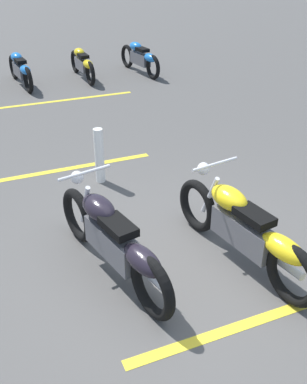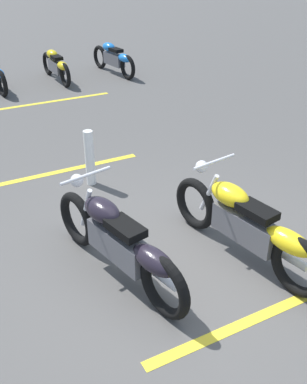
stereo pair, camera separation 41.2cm
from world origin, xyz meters
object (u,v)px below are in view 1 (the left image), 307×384
Objects in this scene: motorcycle_row_left at (83,63)px; motorcycle_dark_foreground at (113,240)px; motorcycle_row_far_left at (141,58)px; motorcycle_row_center at (20,69)px; motorcycle_bright_foreground at (244,229)px; bollard_post at (99,156)px.

motorcycle_dark_foreground is at bearing 165.89° from motorcycle_row_left.
motorcycle_row_far_left is 3.19m from motorcycle_row_center.
motorcycle_row_center reaches higher than motorcycle_row_left.
motorcycle_bright_foreground is at bearing -116.92° from motorcycle_dark_foreground.
motorcycle_dark_foreground is 7.87m from motorcycle_row_center.
motorcycle_row_far_left is (8.16, -2.22, -0.03)m from motorcycle_bright_foreground.
motorcycle_dark_foreground is 8.10m from motorcycle_row_left.
motorcycle_dark_foreground reaches higher than bollard_post.
motorcycle_row_left is 1.59m from motorcycle_row_center.
motorcycle_bright_foreground is 1.05× the size of motorcycle_row_far_left.
motorcycle_row_far_left is at bearing -22.75° from motorcycle_bright_foreground.
motorcycle_bright_foreground is 1.42m from motorcycle_dark_foreground.
motorcycle_row_far_left is (7.76, -3.58, -0.03)m from motorcycle_dark_foreground.
motorcycle_row_far_left is 2.51× the size of bollard_post.
bollard_post is at bearing 166.01° from motorcycle_row_left.
motorcycle_dark_foreground is at bearing 66.14° from motorcycle_bright_foreground.
motorcycle_bright_foreground reaches higher than motorcycle_row_far_left.
motorcycle_dark_foreground is at bearing 165.50° from bollard_post.
motorcycle_row_far_left is at bearing -92.96° from motorcycle_row_left.
motorcycle_row_far_left reaches higher than motorcycle_row_center.
motorcycle_row_left is at bearing -14.06° from bollard_post.
motorcycle_row_left is at bearing -94.64° from motorcycle_row_center.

